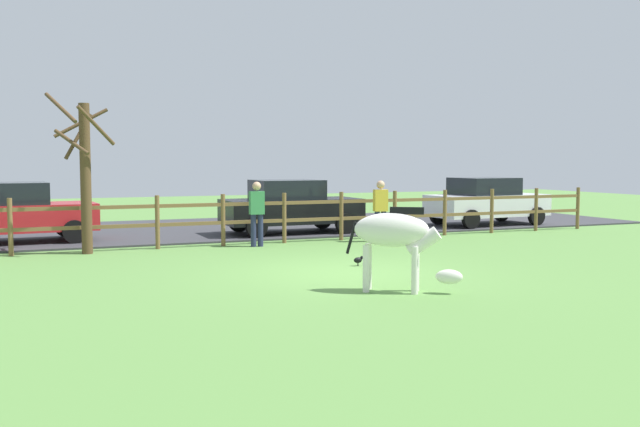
{
  "coord_description": "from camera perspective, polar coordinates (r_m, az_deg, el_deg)",
  "views": [
    {
      "loc": [
        -5.61,
        -12.25,
        2.17
      ],
      "look_at": [
        -0.15,
        0.86,
        1.09
      ],
      "focal_mm": 39.16,
      "sensor_mm": 36.0,
      "label": 1
    }
  ],
  "objects": [
    {
      "name": "bare_tree",
      "position": [
        17.06,
        -18.71,
        3.42
      ],
      "size": [
        1.51,
        1.51,
        3.73
      ],
      "color": "#513A23",
      "rests_on": "ground_plane"
    },
    {
      "name": "parked_car_black",
      "position": [
        20.41,
        -2.44,
        0.62
      ],
      "size": [
        4.02,
        1.91,
        1.56
      ],
      "color": "black",
      "rests_on": "parking_asphalt"
    },
    {
      "name": "parked_car_red",
      "position": [
        19.65,
        -23.81,
        0.1
      ],
      "size": [
        4.12,
        2.13,
        1.56
      ],
      "color": "red",
      "rests_on": "parking_asphalt"
    },
    {
      "name": "paddock_fence",
      "position": [
        18.11,
        -5.4,
        -0.19
      ],
      "size": [
        21.57,
        0.11,
        1.32
      ],
      "color": "brown",
      "rests_on": "ground_plane"
    },
    {
      "name": "ground_plane",
      "position": [
        13.65,
        1.96,
        -4.81
      ],
      "size": [
        60.0,
        60.0,
        0.0
      ],
      "primitive_type": "plane",
      "color": "#5B8C42"
    },
    {
      "name": "parked_car_white",
      "position": [
        23.65,
        13.44,
        1.01
      ],
      "size": [
        4.11,
        2.1,
        1.56
      ],
      "color": "white",
      "rests_on": "parking_asphalt"
    },
    {
      "name": "zebra",
      "position": [
        11.57,
        6.28,
        -1.86
      ],
      "size": [
        1.66,
        1.29,
        1.41
      ],
      "color": "white",
      "rests_on": "ground_plane"
    },
    {
      "name": "visitor_left_of_tree",
      "position": [
        17.64,
        -5.19,
        0.22
      ],
      "size": [
        0.38,
        0.25,
        1.64
      ],
      "color": "#232847",
      "rests_on": "ground_plane"
    },
    {
      "name": "crow_on_grass",
      "position": [
        14.44,
        3.16,
        -3.8
      ],
      "size": [
        0.21,
        0.1,
        0.2
      ],
      "color": "black",
      "rests_on": "ground_plane"
    },
    {
      "name": "parking_asphalt",
      "position": [
        22.37,
        -8.0,
        -1.2
      ],
      "size": [
        28.0,
        7.4,
        0.05
      ],
      "primitive_type": "cube",
      "color": "#38383D",
      "rests_on": "ground_plane"
    },
    {
      "name": "visitor_right_of_tree",
      "position": [
        18.69,
        4.97,
        0.45
      ],
      "size": [
        0.39,
        0.28,
        1.64
      ],
      "color": "#232847",
      "rests_on": "ground_plane"
    }
  ]
}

